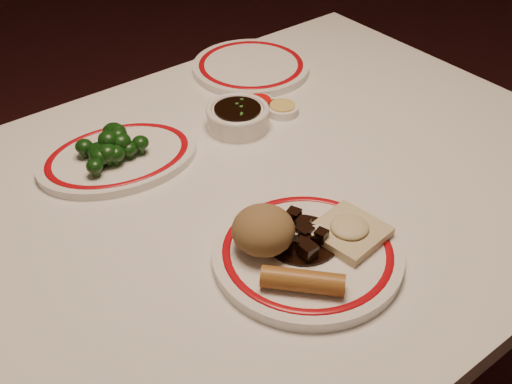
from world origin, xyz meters
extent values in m
cube|color=white|center=(0.00, 0.00, 0.73)|extent=(1.20, 0.90, 0.04)
cylinder|color=black|center=(0.54, 0.39, 0.35)|extent=(0.06, 0.06, 0.71)
cylinder|color=white|center=(-0.06, -0.18, 0.76)|extent=(0.34, 0.34, 0.02)
torus|color=#A1080F|center=(-0.06, -0.18, 0.77)|extent=(0.29, 0.29, 0.00)
ellipsoid|color=olive|center=(-0.11, -0.14, 0.80)|extent=(0.09, 0.09, 0.07)
cylinder|color=#9A6326|center=(-0.12, -0.23, 0.78)|extent=(0.10, 0.10, 0.03)
cube|color=#C5BB8B|center=(0.01, -0.20, 0.78)|extent=(0.11, 0.11, 0.02)
ellipsoid|color=#C5BB8B|center=(0.01, -0.20, 0.79)|extent=(0.06, 0.06, 0.02)
cylinder|color=black|center=(-0.05, -0.16, 0.77)|extent=(0.11, 0.11, 0.00)
cube|color=black|center=(-0.05, -0.15, 0.78)|extent=(0.02, 0.02, 0.01)
cube|color=black|center=(-0.08, -0.14, 0.79)|extent=(0.02, 0.02, 0.02)
cube|color=black|center=(-0.06, -0.12, 0.78)|extent=(0.03, 0.03, 0.02)
cube|color=black|center=(-0.04, -0.18, 0.78)|extent=(0.02, 0.02, 0.02)
cube|color=black|center=(-0.05, -0.17, 0.78)|extent=(0.02, 0.02, 0.02)
cube|color=black|center=(-0.07, -0.20, 0.78)|extent=(0.02, 0.02, 0.02)
cube|color=black|center=(-0.04, -0.19, 0.79)|extent=(0.02, 0.02, 0.02)
cube|color=black|center=(-0.04, -0.15, 0.79)|extent=(0.02, 0.02, 0.02)
cube|color=black|center=(-0.06, -0.12, 0.78)|extent=(0.02, 0.02, 0.02)
cube|color=black|center=(-0.06, -0.13, 0.79)|extent=(0.03, 0.03, 0.02)
cube|color=black|center=(-0.05, -0.16, 0.78)|extent=(0.02, 0.02, 0.02)
cube|color=black|center=(-0.04, -0.13, 0.79)|extent=(0.02, 0.02, 0.02)
cube|color=black|center=(-0.05, -0.17, 0.78)|extent=(0.02, 0.02, 0.01)
cube|color=black|center=(-0.07, -0.18, 0.79)|extent=(0.02, 0.02, 0.02)
cube|color=black|center=(-0.04, -0.13, 0.79)|extent=(0.02, 0.02, 0.02)
cube|color=black|center=(-0.03, -0.17, 0.78)|extent=(0.02, 0.02, 0.02)
cube|color=black|center=(-0.05, -0.17, 0.78)|extent=(0.02, 0.02, 0.02)
cube|color=beige|center=(-0.03, -0.17, 0.78)|extent=(0.02, 0.02, 0.01)
cube|color=beige|center=(-0.05, -0.17, 0.78)|extent=(0.02, 0.02, 0.01)
cube|color=beige|center=(-0.04, -0.18, 0.78)|extent=(0.02, 0.02, 0.01)
cube|color=beige|center=(-0.04, -0.18, 0.78)|extent=(0.02, 0.02, 0.01)
cube|color=beige|center=(-0.07, -0.16, 0.78)|extent=(0.02, 0.02, 0.01)
torus|color=#A1080F|center=(-0.16, 0.21, 0.77)|extent=(0.28, 0.28, 0.00)
cylinder|color=#23471C|center=(-0.17, 0.21, 0.77)|extent=(0.01, 0.01, 0.01)
ellipsoid|color=#0F360D|center=(-0.17, 0.21, 0.79)|extent=(0.03, 0.03, 0.03)
cylinder|color=#23471C|center=(-0.12, 0.18, 0.77)|extent=(0.01, 0.01, 0.01)
ellipsoid|color=#0F360D|center=(-0.12, 0.18, 0.79)|extent=(0.03, 0.03, 0.02)
cylinder|color=#23471C|center=(-0.20, 0.19, 0.77)|extent=(0.01, 0.01, 0.01)
ellipsoid|color=#0F360D|center=(-0.20, 0.19, 0.79)|extent=(0.04, 0.04, 0.03)
cylinder|color=#23471C|center=(-0.16, 0.21, 0.77)|extent=(0.01, 0.01, 0.01)
ellipsoid|color=#0F360D|center=(-0.16, 0.21, 0.78)|extent=(0.03, 0.03, 0.02)
cylinder|color=#23471C|center=(-0.18, 0.18, 0.77)|extent=(0.01, 0.01, 0.02)
ellipsoid|color=#0F360D|center=(-0.18, 0.18, 0.79)|extent=(0.04, 0.04, 0.03)
cylinder|color=#23471C|center=(-0.21, 0.17, 0.77)|extent=(0.01, 0.01, 0.01)
ellipsoid|color=#0F360D|center=(-0.21, 0.17, 0.79)|extent=(0.03, 0.03, 0.02)
cylinder|color=#23471C|center=(-0.17, 0.18, 0.77)|extent=(0.01, 0.01, 0.01)
ellipsoid|color=#0F360D|center=(-0.17, 0.18, 0.79)|extent=(0.03, 0.03, 0.03)
cylinder|color=#23471C|center=(-0.19, 0.20, 0.77)|extent=(0.01, 0.01, 0.01)
ellipsoid|color=#0F360D|center=(-0.19, 0.20, 0.79)|extent=(0.04, 0.04, 0.03)
cylinder|color=#23471C|center=(-0.20, 0.23, 0.77)|extent=(0.01, 0.01, 0.01)
ellipsoid|color=#0F360D|center=(-0.20, 0.23, 0.79)|extent=(0.03, 0.03, 0.02)
cylinder|color=#23471C|center=(-0.14, 0.24, 0.77)|extent=(0.01, 0.01, 0.01)
ellipsoid|color=#0F360D|center=(-0.14, 0.24, 0.79)|extent=(0.04, 0.04, 0.03)
cylinder|color=#23471C|center=(-0.14, 0.18, 0.77)|extent=(0.01, 0.01, 0.01)
ellipsoid|color=#0F360D|center=(-0.14, 0.18, 0.78)|extent=(0.03, 0.03, 0.03)
cylinder|color=#23471C|center=(-0.14, 0.23, 0.77)|extent=(0.01, 0.01, 0.01)
ellipsoid|color=#0F360D|center=(-0.14, 0.23, 0.78)|extent=(0.03, 0.03, 0.03)
cylinder|color=#23471C|center=(-0.19, 0.20, 0.77)|extent=(0.01, 0.01, 0.01)
ellipsoid|color=#0F360D|center=(-0.19, 0.20, 0.79)|extent=(0.04, 0.04, 0.03)
ellipsoid|color=#0F360D|center=(-0.19, 0.20, 0.79)|extent=(0.02, 0.02, 0.02)
ellipsoid|color=#0F360D|center=(-0.15, 0.19, 0.80)|extent=(0.04, 0.04, 0.03)
ellipsoid|color=#0F360D|center=(-0.17, 0.20, 0.80)|extent=(0.03, 0.03, 0.03)
ellipsoid|color=#0F360D|center=(-0.16, 0.21, 0.80)|extent=(0.03, 0.03, 0.02)
ellipsoid|color=#0F360D|center=(-0.16, 0.21, 0.80)|extent=(0.03, 0.03, 0.02)
ellipsoid|color=#0F360D|center=(-0.15, 0.22, 0.80)|extent=(0.03, 0.03, 0.02)
ellipsoid|color=#0F360D|center=(-0.15, 0.21, 0.80)|extent=(0.03, 0.03, 0.03)
ellipsoid|color=#0F360D|center=(-0.14, 0.23, 0.79)|extent=(0.03, 0.03, 0.02)
ellipsoid|color=#0F360D|center=(-0.14, 0.21, 0.80)|extent=(0.03, 0.03, 0.02)
cylinder|color=white|center=(0.08, 0.16, 0.77)|extent=(0.12, 0.12, 0.04)
cylinder|color=black|center=(0.08, 0.16, 0.79)|extent=(0.09, 0.09, 0.00)
cylinder|color=white|center=(0.15, 0.20, 0.76)|extent=(0.06, 0.06, 0.02)
cylinder|color=red|center=(0.15, 0.20, 0.77)|extent=(0.05, 0.05, 0.00)
cylinder|color=white|center=(0.17, 0.15, 0.76)|extent=(0.06, 0.06, 0.02)
cylinder|color=#D4BC57|center=(0.17, 0.15, 0.77)|extent=(0.05, 0.05, 0.00)
cylinder|color=white|center=(0.24, 0.33, 0.76)|extent=(0.27, 0.27, 0.02)
torus|color=#A1080F|center=(0.24, 0.33, 0.77)|extent=(0.23, 0.23, 0.00)
camera|label=1|loc=(-0.54, -0.67, 1.40)|focal=45.00mm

